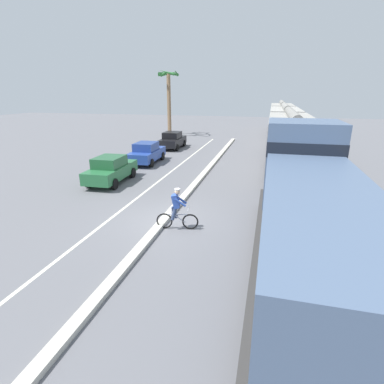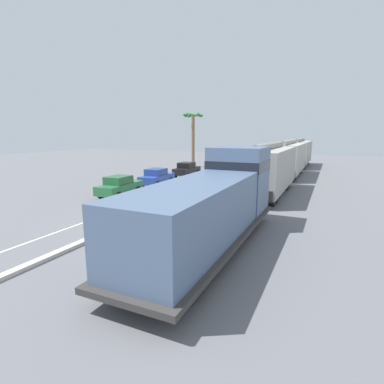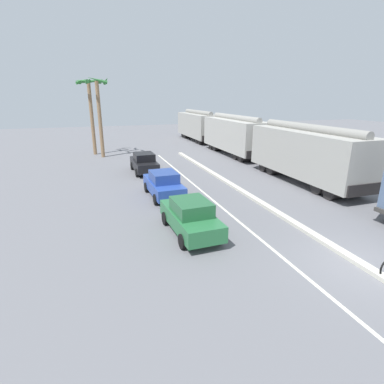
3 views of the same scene
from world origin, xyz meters
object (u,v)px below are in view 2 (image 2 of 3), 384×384
at_px(hopper_car_middle, 288,158).
at_px(parked_car_black, 187,169).
at_px(cyclist, 143,209).
at_px(parked_car_blue, 157,177).
at_px(parked_car_green, 119,186).
at_px(hopper_car_trailing, 299,152).
at_px(palm_tree_far, 193,130).
at_px(palm_tree_near, 193,127).
at_px(locomotive, 215,205).
at_px(hopper_car_lead, 269,169).

distance_m(hopper_car_middle, parked_car_black, 11.72).
bearing_deg(cyclist, parked_car_blue, 118.13).
xyz_separation_m(parked_car_green, parked_car_black, (-0.01, 12.18, 0.00)).
bearing_deg(hopper_car_middle, cyclist, -101.78).
distance_m(hopper_car_middle, hopper_car_trailing, 11.60).
xyz_separation_m(parked_car_black, palm_tree_far, (-2.94, 7.94, 4.52)).
xyz_separation_m(parked_car_green, cyclist, (5.85, -5.34, 0.00)).
height_order(parked_car_green, palm_tree_near, palm_tree_near).
xyz_separation_m(locomotive, hopper_car_middle, (0.00, 23.76, 0.28)).
relative_size(hopper_car_trailing, palm_tree_far, 1.35).
bearing_deg(parked_car_green, parked_car_blue, 89.44).
distance_m(parked_car_black, palm_tree_near, 11.55).
xyz_separation_m(hopper_car_lead, cyclist, (-4.69, -10.89, -1.26)).
xyz_separation_m(hopper_car_trailing, parked_car_blue, (-10.48, -23.26, -1.26)).
distance_m(parked_car_blue, palm_tree_far, 15.60).
distance_m(locomotive, palm_tree_near, 32.16).
bearing_deg(parked_car_blue, parked_car_black, 90.52).
bearing_deg(locomotive, palm_tree_near, 116.47).
bearing_deg(parked_car_green, hopper_car_middle, 58.44).
height_order(locomotive, parked_car_black, locomotive).
xyz_separation_m(hopper_car_trailing, parked_car_black, (-10.54, -16.57, -1.26)).
height_order(hopper_car_lead, hopper_car_trailing, same).
xyz_separation_m(parked_car_green, palm_tree_near, (-3.69, 21.97, 4.90)).
height_order(hopper_car_middle, palm_tree_far, palm_tree_far).
bearing_deg(palm_tree_far, locomotive, -63.24).
relative_size(hopper_car_middle, parked_car_blue, 2.50).
bearing_deg(palm_tree_near, cyclist, -70.74).
bearing_deg(palm_tree_far, hopper_car_middle, -12.43).
distance_m(parked_car_green, parked_car_blue, 5.50).
height_order(hopper_car_trailing, parked_car_black, hopper_car_trailing).
relative_size(hopper_car_middle, parked_car_black, 2.51).
relative_size(parked_car_green, palm_tree_far, 0.54).
distance_m(locomotive, palm_tree_far, 30.14).
bearing_deg(hopper_car_middle, parked_car_green, -121.56).
relative_size(parked_car_black, cyclist, 2.46).
bearing_deg(parked_car_black, cyclist, -71.53).
bearing_deg(parked_car_green, parked_car_black, 90.03).
bearing_deg(parked_car_black, hopper_car_trailing, 57.53).
relative_size(locomotive, parked_car_black, 2.75).
distance_m(locomotive, cyclist, 4.95).
height_order(parked_car_black, palm_tree_far, palm_tree_far).
bearing_deg(hopper_car_trailing, palm_tree_far, -147.37).
relative_size(locomotive, parked_car_blue, 2.73).
distance_m(hopper_car_middle, parked_car_blue, 15.73).
height_order(hopper_car_middle, parked_car_blue, hopper_car_middle).
height_order(locomotive, hopper_car_trailing, locomotive).
height_order(parked_car_black, palm_tree_near, palm_tree_near).
relative_size(hopper_car_trailing, parked_car_green, 2.49).
height_order(hopper_car_middle, parked_car_black, hopper_car_middle).
bearing_deg(hopper_car_lead, parked_car_blue, -179.69).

